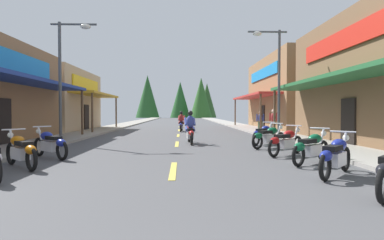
# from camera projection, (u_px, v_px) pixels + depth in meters

# --- Properties ---
(ground) EXTENTS (10.15, 93.53, 0.10)m
(ground) POSITION_uv_depth(u_px,v_px,m) (180.00, 127.00, 31.82)
(ground) COLOR #4C4C4F
(sidewalk_left) EXTENTS (2.43, 93.53, 0.12)m
(sidewalk_left) POSITION_uv_depth(u_px,v_px,m) (118.00, 126.00, 31.61)
(sidewalk_left) COLOR gray
(sidewalk_left) RESTS_ON ground
(sidewalk_right) EXTENTS (2.43, 93.53, 0.12)m
(sidewalk_right) POSITION_uv_depth(u_px,v_px,m) (240.00, 126.00, 32.03)
(sidewalk_right) COLOR #9E9991
(sidewalk_right) RESTS_ON ground
(centerline_dashes) EXTENTS (0.16, 66.23, 0.01)m
(centerline_dashes) POSITION_uv_depth(u_px,v_px,m) (180.00, 126.00, 34.16)
(centerline_dashes) COLOR #E0C64C
(centerline_dashes) RESTS_ON ground
(storefront_left_far) EXTENTS (10.02, 9.01, 4.82)m
(storefront_left_far) POSITION_uv_depth(u_px,v_px,m) (35.00, 101.00, 24.68)
(storefront_left_far) COLOR tan
(storefront_left_far) RESTS_ON ground
(storefront_right_far) EXTENTS (7.99, 12.18, 6.31)m
(storefront_right_far) POSITION_uv_depth(u_px,v_px,m) (297.00, 94.00, 27.52)
(storefront_right_far) COLOR olive
(storefront_right_far) RESTS_ON ground
(streetlamp_left) EXTENTS (2.11, 0.30, 5.70)m
(streetlamp_left) POSITION_uv_depth(u_px,v_px,m) (67.00, 64.00, 14.39)
(streetlamp_left) COLOR #474C51
(streetlamp_left) RESTS_ON ground
(streetlamp_right) EXTENTS (2.11, 0.30, 5.91)m
(streetlamp_right) POSITION_uv_depth(u_px,v_px,m) (273.00, 68.00, 16.55)
(streetlamp_right) COLOR #474C51
(streetlamp_right) RESTS_ON ground
(motorcycle_parked_right_1) EXTENTS (1.55, 1.62, 1.04)m
(motorcycle_parked_right_1) POSITION_uv_depth(u_px,v_px,m) (336.00, 155.00, 7.21)
(motorcycle_parked_right_1) COLOR black
(motorcycle_parked_right_1) RESTS_ON ground
(motorcycle_parked_right_2) EXTENTS (1.69, 1.47, 1.04)m
(motorcycle_parked_right_2) POSITION_uv_depth(u_px,v_px,m) (311.00, 147.00, 8.88)
(motorcycle_parked_right_2) COLOR black
(motorcycle_parked_right_2) RESTS_ON ground
(motorcycle_parked_right_3) EXTENTS (1.70, 1.45, 1.04)m
(motorcycle_parked_right_3) POSITION_uv_depth(u_px,v_px,m) (286.00, 141.00, 10.67)
(motorcycle_parked_right_3) COLOR black
(motorcycle_parked_right_3) RESTS_ON ground
(motorcycle_parked_right_4) EXTENTS (1.79, 1.34, 1.04)m
(motorcycle_parked_right_4) POSITION_uv_depth(u_px,v_px,m) (269.00, 136.00, 12.79)
(motorcycle_parked_right_4) COLOR black
(motorcycle_parked_right_4) RESTS_ON ground
(motorcycle_parked_right_5) EXTENTS (1.49, 1.67, 1.04)m
(motorcycle_parked_right_5) POSITION_uv_depth(u_px,v_px,m) (264.00, 134.00, 14.31)
(motorcycle_parked_right_5) COLOR black
(motorcycle_parked_right_5) RESTS_ON ground
(motorcycle_parked_left_1) EXTENTS (1.60, 1.57, 1.04)m
(motorcycle_parked_left_1) POSITION_uv_depth(u_px,v_px,m) (21.00, 150.00, 8.23)
(motorcycle_parked_left_1) COLOR black
(motorcycle_parked_left_1) RESTS_ON ground
(motorcycle_parked_left_2) EXTENTS (1.69, 1.47, 1.04)m
(motorcycle_parked_left_2) POSITION_uv_depth(u_px,v_px,m) (50.00, 143.00, 9.95)
(motorcycle_parked_left_2) COLOR black
(motorcycle_parked_left_2) RESTS_ON ground
(rider_cruising_lead) EXTENTS (0.60, 2.14, 1.57)m
(rider_cruising_lead) POSITION_uv_depth(u_px,v_px,m) (190.00, 130.00, 14.53)
(rider_cruising_lead) COLOR black
(rider_cruising_lead) RESTS_ON ground
(rider_cruising_trailing) EXTENTS (0.60, 2.14, 1.57)m
(rider_cruising_trailing) POSITION_uv_depth(u_px,v_px,m) (181.00, 123.00, 23.64)
(rider_cruising_trailing) COLOR black
(rider_cruising_trailing) RESTS_ON ground
(pedestrian_by_shop) EXTENTS (0.54, 0.37, 1.58)m
(pedestrian_by_shop) POSITION_uv_depth(u_px,v_px,m) (260.00, 120.00, 22.75)
(pedestrian_by_shop) COLOR #3F593F
(pedestrian_by_shop) RESTS_ON ground
(pedestrian_browsing) EXTENTS (0.46, 0.43, 1.69)m
(pedestrian_browsing) POSITION_uv_depth(u_px,v_px,m) (273.00, 120.00, 21.09)
(pedestrian_browsing) COLOR maroon
(pedestrian_browsing) RESTS_ON ground
(treeline_backdrop) EXTENTS (21.70, 10.64, 11.30)m
(treeline_backdrop) POSITION_uv_depth(u_px,v_px,m) (179.00, 98.00, 81.19)
(treeline_backdrop) COLOR #2B5023
(treeline_backdrop) RESTS_ON ground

